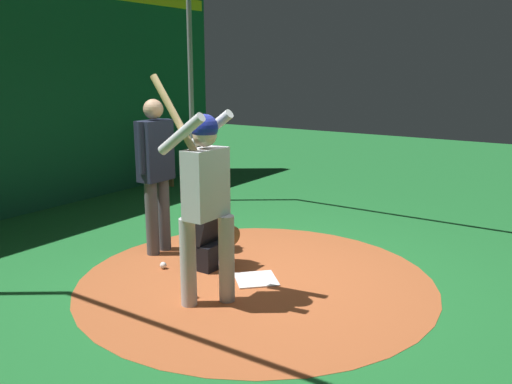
# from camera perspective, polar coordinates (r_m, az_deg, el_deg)

# --- Properties ---
(ground_plane) EXTENTS (25.20, 25.20, 0.00)m
(ground_plane) POSITION_cam_1_polar(r_m,az_deg,el_deg) (5.66, 0.00, -9.41)
(ground_plane) COLOR #1E6B2D
(dirt_circle) EXTENTS (3.70, 3.70, 0.01)m
(dirt_circle) POSITION_cam_1_polar(r_m,az_deg,el_deg) (5.65, 0.00, -9.39)
(dirt_circle) COLOR #AD562D
(dirt_circle) RESTS_ON ground
(home_plate) EXTENTS (0.59, 0.59, 0.01)m
(home_plate) POSITION_cam_1_polar(r_m,az_deg,el_deg) (5.65, 0.00, -9.30)
(home_plate) COLOR white
(home_plate) RESTS_ON dirt_circle
(batter) EXTENTS (0.68, 0.49, 2.12)m
(batter) POSITION_cam_1_polar(r_m,az_deg,el_deg) (4.83, -5.51, 0.08)
(batter) COLOR #B3B3B7
(batter) RESTS_ON ground
(catcher) EXTENTS (0.58, 0.40, 0.93)m
(catcher) POSITION_cam_1_polar(r_m,az_deg,el_deg) (5.93, -5.11, -4.65)
(catcher) COLOR black
(catcher) RESTS_ON ground
(umpire) EXTENTS (0.23, 0.49, 1.83)m
(umpire) POSITION_cam_1_polar(r_m,az_deg,el_deg) (6.32, -10.67, 2.57)
(umpire) COLOR #4C4C51
(umpire) RESTS_ON ground
(cage_frame) EXTENTS (5.64, 4.67, 3.37)m
(cage_frame) POSITION_cam_1_polar(r_m,az_deg,el_deg) (5.23, 0.00, 14.75)
(cage_frame) COLOR gray
(cage_frame) RESTS_ON ground
(bat_rack) EXTENTS (0.82, 0.20, 1.05)m
(bat_rack) POSITION_cam_1_polar(r_m,az_deg,el_deg) (10.30, -10.56, 3.56)
(bat_rack) COLOR olive
(bat_rack) RESTS_ON ground
(baseball_0) EXTENTS (0.07, 0.07, 0.07)m
(baseball_0) POSITION_cam_1_polar(r_m,az_deg,el_deg) (6.85, -3.36, -4.98)
(baseball_0) COLOR white
(baseball_0) RESTS_ON dirt_circle
(baseball_1) EXTENTS (0.07, 0.07, 0.07)m
(baseball_1) POSITION_cam_1_polar(r_m,az_deg,el_deg) (6.03, -9.90, -7.72)
(baseball_1) COLOR white
(baseball_1) RESTS_ON dirt_circle
(baseball_2) EXTENTS (0.07, 0.07, 0.07)m
(baseball_2) POSITION_cam_1_polar(r_m,az_deg,el_deg) (5.27, -6.73, -10.77)
(baseball_2) COLOR white
(baseball_2) RESTS_ON dirt_circle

